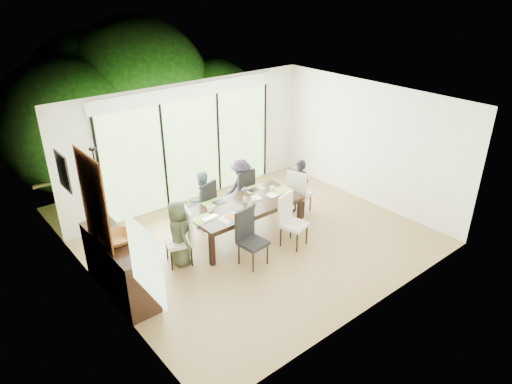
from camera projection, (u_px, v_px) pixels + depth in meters
floor at (264, 243)px, 8.85m from camera, size 6.00×5.00×0.01m
ceiling at (265, 106)px, 7.67m from camera, size 6.00×5.00×0.01m
wall_back at (191, 143)px, 10.01m from camera, size 6.00×0.02×2.70m
wall_front at (378, 235)px, 6.52m from camera, size 6.00×0.02×2.70m
wall_left at (105, 234)px, 6.54m from camera, size 0.02×5.00×2.70m
wall_right at (369, 144)px, 9.98m from camera, size 0.02×5.00×2.70m
glass_doors at (192, 150)px, 10.05m from camera, size 4.20×0.02×2.30m
blinds_header at (189, 91)px, 9.47m from camera, size 4.40×0.06×0.28m
mullion_a at (100, 174)px, 8.84m from camera, size 0.05×0.04×2.30m
mullion_b at (164, 158)px, 9.64m from camera, size 0.05×0.04×2.30m
mullion_c at (218, 143)px, 10.44m from camera, size 0.05×0.04×2.30m
mullion_d at (265, 131)px, 11.24m from camera, size 0.05×0.04×2.30m
side_window at (146, 261)px, 5.67m from camera, size 0.02×0.90×1.00m
deck at (175, 187)px, 11.24m from camera, size 6.00×1.80×0.10m
rail_top at (157, 156)px, 11.53m from camera, size 6.00×0.08×0.06m
foliage_left at (65, 126)px, 10.81m from camera, size 3.20×3.20×3.20m
foliage_mid at (137, 92)px, 12.33m from camera, size 4.00×4.00×4.00m
foliage_right at (210, 107)px, 13.04m from camera, size 2.80×2.80×2.80m
foliage_far at (92, 100)px, 12.32m from camera, size 3.60×3.60×3.60m
table_top at (245, 205)px, 8.81m from camera, size 2.27×1.04×0.06m
table_apron at (245, 209)px, 8.84m from camera, size 2.08×0.85×0.09m
table_leg_fl at (212, 249)px, 8.05m from camera, size 0.09×0.09×0.65m
table_leg_fr at (300, 212)px, 9.28m from camera, size 0.09×0.09×0.65m
table_leg_bl at (186, 230)px, 8.64m from camera, size 0.09×0.09×0.65m
table_leg_br at (272, 198)px, 9.88m from camera, size 0.09×0.09×0.65m
chair_left_end at (178, 238)px, 8.02m from camera, size 0.54×0.54×1.04m
chair_right_end at (300, 191)px, 9.73m from camera, size 0.57×0.57×1.04m
chair_far_left at (201, 204)px, 9.21m from camera, size 0.54×0.54×1.04m
chair_far_right at (241, 190)px, 9.78m from camera, size 0.44×0.44×1.04m
chair_near_left at (253, 239)px, 7.99m from camera, size 0.48×0.48×1.04m
chair_near_right at (294, 221)px, 8.56m from camera, size 0.53×0.53×1.04m
person_left_end at (179, 233)px, 7.99m from camera, size 0.43×0.61×1.22m
person_right_end at (300, 187)px, 9.68m from camera, size 0.44×0.62×1.22m
person_far_left at (202, 200)px, 9.16m from camera, size 0.61×0.42×1.22m
person_far_right at (241, 186)px, 9.73m from camera, size 0.58×0.38×1.22m
placemat_left at (204, 219)px, 8.25m from camera, size 0.42×0.30×0.01m
placemat_right at (281, 190)px, 9.34m from camera, size 0.42×0.30×0.01m
placemat_far_l at (214, 203)px, 8.81m from camera, size 0.42×0.30×0.01m
placemat_far_r at (254, 189)px, 9.39m from camera, size 0.42×0.30×0.01m
placemat_paper at (231, 218)px, 8.27m from camera, size 0.42×0.30×0.01m
tablet_far_l at (219, 202)px, 8.83m from camera, size 0.25×0.17×0.01m
tablet_far_r at (253, 190)px, 9.32m from camera, size 0.23×0.16×0.01m
papers at (274, 194)px, 9.16m from camera, size 0.28×0.21×0.00m
platter_base at (231, 217)px, 8.26m from camera, size 0.25×0.25×0.02m
platter_snacks at (231, 217)px, 8.26m from camera, size 0.19×0.19×0.01m
vase at (245, 199)px, 8.83m from camera, size 0.08×0.08×0.11m
hyacinth_stems at (245, 194)px, 8.78m from camera, size 0.04×0.04×0.15m
hyacinth_blooms at (245, 190)px, 8.74m from camera, size 0.10×0.10×0.10m
laptop at (211, 219)px, 8.23m from camera, size 0.33×0.24×0.02m
cup_a at (210, 210)px, 8.48m from camera, size 0.17×0.17×0.09m
cup_b at (254, 201)px, 8.79m from camera, size 0.13×0.13×0.09m
cup_c at (273, 188)px, 9.30m from camera, size 0.13×0.13×0.09m
book at (253, 199)px, 8.97m from camera, size 0.18×0.23×0.02m
sideboard at (119, 266)px, 7.30m from camera, size 0.50×1.76×0.99m
bowl at (117, 239)px, 6.99m from camera, size 0.52×0.52×0.13m
candlestick_base at (106, 229)px, 7.32m from camera, size 0.11×0.11×0.04m
candlestick_shaft at (99, 191)px, 7.01m from camera, size 0.03×0.03×1.38m
candlestick_pan at (92, 149)px, 6.72m from camera, size 0.11×0.11×0.03m
candle at (92, 145)px, 6.69m from camera, size 0.04×0.04×0.11m
tapestry at (93, 202)px, 6.69m from camera, size 0.02×1.00×1.50m
art_frame at (63, 171)px, 7.57m from camera, size 0.03×0.55×0.65m
art_canvas at (64, 171)px, 7.59m from camera, size 0.01×0.45×0.55m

